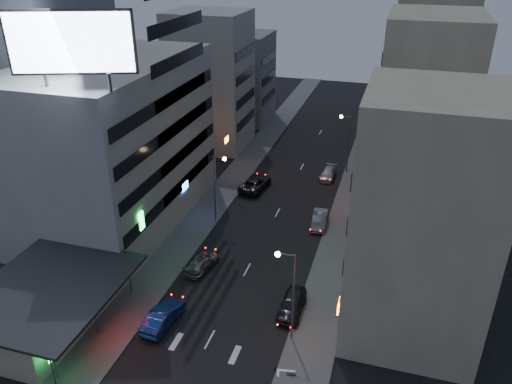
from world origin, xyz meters
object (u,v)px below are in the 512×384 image
at_px(parked_car_left, 255,183).
at_px(scooter_silver_b, 296,364).
at_px(parked_car_right_mid, 320,220).
at_px(parked_car_right_far, 328,174).
at_px(parked_car_right_near, 292,304).
at_px(road_car_silver, 202,263).
at_px(road_car_blue, 163,317).

distance_m(parked_car_left, scooter_silver_b, 30.94).
height_order(parked_car_right_mid, parked_car_right_far, parked_car_right_mid).
distance_m(parked_car_right_far, scooter_silver_b, 34.79).
height_order(parked_car_right_near, parked_car_right_mid, parked_car_right_near).
height_order(road_car_silver, scooter_silver_b, scooter_silver_b).
xyz_separation_m(parked_car_right_mid, parked_car_right_far, (-1.11, 12.85, -0.09)).
distance_m(parked_car_right_near, parked_car_left, 24.26).
height_order(parked_car_right_far, road_car_silver, road_car_silver).
bearing_deg(scooter_silver_b, road_car_blue, 70.14).
bearing_deg(road_car_silver, parked_car_left, -81.08).
bearing_deg(parked_car_right_far, parked_car_right_mid, -82.80).
relative_size(parked_car_right_mid, scooter_silver_b, 2.19).
bearing_deg(parked_car_right_near, parked_car_left, 114.61).
bearing_deg(road_car_silver, scooter_silver_b, 147.53).
distance_m(parked_car_right_near, road_car_blue, 10.99).
relative_size(parked_car_right_mid, parked_car_left, 0.76).
bearing_deg(parked_car_right_mid, parked_car_left, 140.58).
distance_m(parked_car_right_far, road_car_silver, 25.82).
distance_m(road_car_blue, scooter_silver_b, 11.93).
xyz_separation_m(parked_car_left, road_car_silver, (0.07, -18.37, -0.15)).
relative_size(parked_car_right_near, road_car_silver, 1.04).
bearing_deg(parked_car_right_far, parked_car_left, -142.46).
height_order(parked_car_left, scooter_silver_b, parked_car_left).
relative_size(parked_car_right_mid, road_car_silver, 0.97).
bearing_deg(parked_car_left, parked_car_right_near, 121.28).
bearing_deg(parked_car_left, road_car_blue, 97.02).
xyz_separation_m(parked_car_right_far, road_car_silver, (-8.45, -24.40, 0.02)).
bearing_deg(parked_car_right_mid, parked_car_right_far, 90.85).
xyz_separation_m(parked_car_right_far, scooter_silver_b, (3.26, -34.64, 0.10)).
distance_m(parked_car_right_near, scooter_silver_b, 6.74).
distance_m(parked_car_right_near, parked_car_right_far, 28.18).
bearing_deg(parked_car_right_mid, road_car_silver, -133.68).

